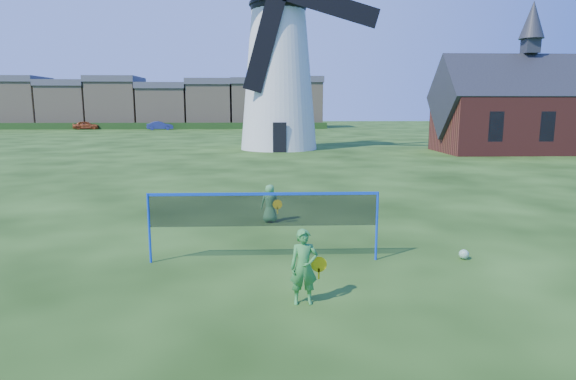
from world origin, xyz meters
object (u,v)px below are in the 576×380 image
at_px(play_ball, 464,254).
at_px(player_girl, 304,267).
at_px(chapel, 525,111).
at_px(player_boy, 270,203).
at_px(windmill, 279,68).
at_px(badminton_net, 264,211).
at_px(car_left, 86,125).
at_px(car_right, 160,126).

bearing_deg(play_ball, player_girl, -148.42).
relative_size(chapel, play_ball, 59.20).
bearing_deg(player_boy, play_ball, 142.49).
xyz_separation_m(windmill, player_boy, (-0.80, -25.37, -5.94)).
height_order(badminton_net, player_boy, badminton_net).
xyz_separation_m(play_ball, car_left, (-32.63, 65.50, 0.54)).
bearing_deg(chapel, player_boy, -131.55).
relative_size(windmill, car_right, 5.00).
bearing_deg(windmill, car_left, 128.59).
height_order(player_boy, play_ball, player_boy).
relative_size(badminton_net, play_ball, 22.95).
bearing_deg(badminton_net, player_boy, 87.82).
relative_size(player_girl, player_boy, 1.17).
xyz_separation_m(windmill, play_ball, (3.56, -29.07, -6.39)).
distance_m(windmill, player_boy, 26.06).
bearing_deg(car_right, chapel, -148.02).
height_order(player_boy, car_left, car_left).
distance_m(play_ball, car_right, 66.65).
xyz_separation_m(player_girl, car_left, (-28.84, 67.83, -0.02)).
xyz_separation_m(chapel, player_boy, (-19.24, -21.71, -2.53)).
bearing_deg(player_girl, player_boy, 93.30).
bearing_deg(car_right, car_left, 68.27).
height_order(player_girl, car_right, player_girl).
height_order(chapel, player_girl, chapel).
relative_size(player_boy, play_ball, 5.14).
height_order(badminton_net, car_right, badminton_net).
relative_size(play_ball, car_left, 0.06).
xyz_separation_m(chapel, play_ball, (-14.88, -25.41, -2.99)).
xyz_separation_m(badminton_net, player_boy, (0.14, 3.67, -0.57)).
xyz_separation_m(play_ball, car_right, (-20.80, 63.32, 0.53)).
relative_size(windmill, play_ball, 88.43).
height_order(badminton_net, play_ball, badminton_net).
bearing_deg(car_right, player_girl, -176.76).
distance_m(chapel, car_right, 52.11).
bearing_deg(play_ball, windmill, 96.97).
distance_m(chapel, player_girl, 33.53).
bearing_deg(play_ball, badminton_net, 179.55).
distance_m(badminton_net, play_ball, 4.61).
relative_size(badminton_net, player_boy, 4.47).
relative_size(chapel, car_right, 3.35).
distance_m(chapel, badminton_net, 31.99).
xyz_separation_m(chapel, car_left, (-47.51, 40.08, -2.45)).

